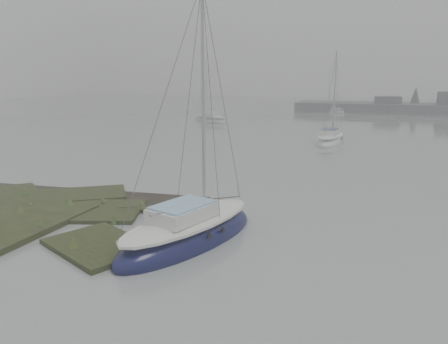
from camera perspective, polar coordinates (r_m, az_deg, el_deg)
ground at (r=43.30m, az=7.45°, el=4.91°), size 160.00×160.00×0.00m
sailboat_main at (r=15.21m, az=-4.64°, el=-8.08°), size 3.99×6.90×9.25m
sailboat_white at (r=38.14m, az=13.72°, el=4.03°), size 2.39×5.96×8.22m
sailboat_far_a at (r=54.45m, az=-1.80°, el=6.81°), size 5.92×4.57×8.13m
sailboat_far_c at (r=71.61m, az=13.84°, el=7.81°), size 5.41×5.30×8.04m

